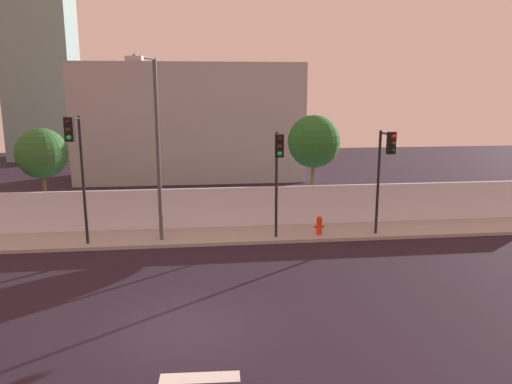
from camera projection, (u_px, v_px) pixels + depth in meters
The scene contains 12 objects.
ground_plane at pixel (184, 328), 13.29m from camera, with size 80.00×80.00×0.00m, color black.
sidewalk at pixel (188, 237), 21.24m from camera, with size 36.00×2.40×0.15m, color #9C9C9C.
perimeter_wall at pixel (188, 208), 22.30m from camera, with size 36.00×0.18×1.80m, color silver.
traffic_light_left at pixel (76, 154), 18.82m from camera, with size 0.37×1.29×5.18m.
traffic_light_center at pixel (278, 163), 19.76m from camera, with size 0.35×1.37×4.47m.
traffic_light_right at pixel (385, 161), 20.46m from camera, with size 0.41×1.06×4.49m.
street_lamp_curbside at pixel (155, 136), 19.46m from camera, with size 0.92×2.36×7.39m.
fire_hydrant at pixel (319, 225), 21.24m from camera, with size 0.44×0.26×0.83m.
roadside_tree_midleft at pixel (42, 154), 22.44m from camera, with size 2.31×2.31×4.62m.
roadside_tree_midright at pixel (314, 142), 23.86m from camera, with size 2.56×2.56×5.13m.
low_building_distant at pixel (191, 122), 35.29m from camera, with size 15.64×6.00×8.09m, color #9E9E9E.
tower_on_skyline at pixel (36, 4), 43.40m from camera, with size 5.83×5.00×27.34m, color gray.
Camera 1 is at (0.48, -12.40, 6.34)m, focal length 34.51 mm.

